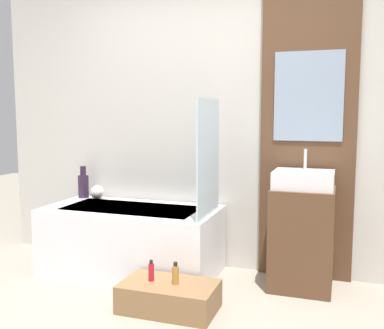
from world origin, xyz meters
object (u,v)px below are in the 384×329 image
bottle_soap_primary (151,272)px  bottle_soap_secondary (176,274)px  wooden_step_bench (169,296)px  sink (304,179)px  vase_tall_dark (83,185)px  bathtub (132,240)px  vase_round_light (97,192)px

bottle_soap_primary → bottle_soap_secondary: bearing=0.0°
wooden_step_bench → bottle_soap_secondary: 0.17m
sink → vase_tall_dark: 2.06m
bathtub → vase_round_light: bearing=151.9°
bathtub → wooden_step_bench: size_ratio=2.21×
sink → vase_round_light: bearing=176.0°
bottle_soap_primary → vase_round_light: bearing=137.5°
sink → vase_tall_dark: size_ratio=1.49×
bathtub → bottle_soap_primary: size_ratio=9.79×
wooden_step_bench → bottle_soap_secondary: bottle_soap_secondary is taller
vase_tall_dark → bottle_soap_primary: vase_tall_dark is taller
vase_round_light → wooden_step_bench: bearing=-38.7°
bathtub → sink: 1.53m
bathtub → vase_round_light: 0.64m
bathtub → wooden_step_bench: bathtub is taller
sink → vase_round_light: sink is taller
vase_tall_dark → bottle_soap_secondary: vase_tall_dark is taller
vase_tall_dark → vase_round_light: 0.17m
vase_round_light → bottle_soap_primary: size_ratio=0.85×
bottle_soap_primary → sink: bearing=36.7°
sink → bathtub: bearing=-175.0°
wooden_step_bench → vase_tall_dark: (-1.22, 0.86, 0.59)m
bathtub → vase_tall_dark: 0.80m
bathtub → bottle_soap_secondary: bearing=-43.3°
bathtub → bottle_soap_secondary: size_ratio=9.47×
wooden_step_bench → bottle_soap_primary: bottle_soap_primary is taller
sink → bottle_soap_secondary: 1.22m
bathtub → bottle_soap_secondary: (0.63, -0.59, -0.02)m
sink → bottle_soap_primary: sink is taller
vase_round_light → bathtub: bearing=-28.1°
sink → bottle_soap_secondary: sink is taller
vase_round_light → vase_tall_dark: bearing=174.9°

